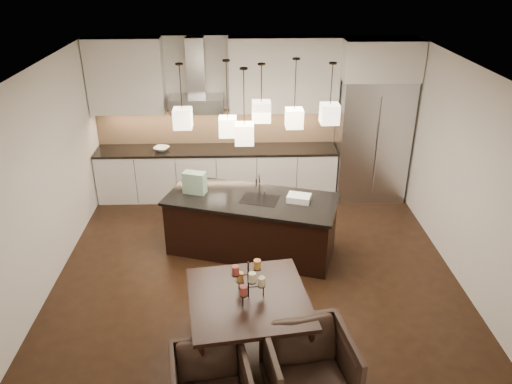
{
  "coord_description": "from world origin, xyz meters",
  "views": [
    {
      "loc": [
        -0.2,
        -5.81,
        4.09
      ],
      "look_at": [
        0.0,
        0.2,
        1.15
      ],
      "focal_mm": 35.0,
      "sensor_mm": 36.0,
      "label": 1
    }
  ],
  "objects_px": {
    "dining_table": "(249,324)",
    "island_body": "(252,225)",
    "armchair_right": "(309,369)",
    "refrigerator": "(371,140)"
  },
  "relations": [
    {
      "from": "dining_table",
      "to": "island_body",
      "type": "bearing_deg",
      "value": 79.71
    },
    {
      "from": "dining_table",
      "to": "armchair_right",
      "type": "bearing_deg",
      "value": -57.83
    },
    {
      "from": "armchair_right",
      "to": "island_body",
      "type": "bearing_deg",
      "value": 90.86
    },
    {
      "from": "refrigerator",
      "to": "armchair_right",
      "type": "xyz_separation_m",
      "value": [
        -1.66,
        -4.59,
        -0.69
      ]
    },
    {
      "from": "dining_table",
      "to": "armchair_right",
      "type": "xyz_separation_m",
      "value": [
        0.58,
        -0.68,
        0.01
      ]
    },
    {
      "from": "armchair_right",
      "to": "dining_table",
      "type": "bearing_deg",
      "value": 121.05
    },
    {
      "from": "refrigerator",
      "to": "armchair_right",
      "type": "distance_m",
      "value": 4.93
    },
    {
      "from": "island_body",
      "to": "dining_table",
      "type": "xyz_separation_m",
      "value": [
        -0.08,
        -2.11,
        -0.04
      ]
    },
    {
      "from": "refrigerator",
      "to": "island_body",
      "type": "distance_m",
      "value": 2.88
    },
    {
      "from": "refrigerator",
      "to": "dining_table",
      "type": "relative_size",
      "value": 1.71
    }
  ]
}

